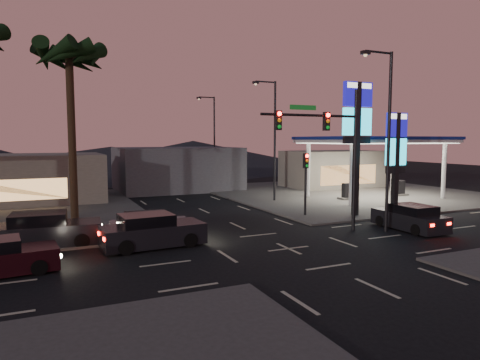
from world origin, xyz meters
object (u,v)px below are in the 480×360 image
car_lane_b_front (149,226)px  car_lane_b_mid (45,231)px  suv_station (410,218)px  car_lane_a_front (152,232)px  pylon_sign_short (396,148)px  traffic_signal_mast (330,139)px  pylon_sign_tall (357,122)px  gas_station (376,141)px

car_lane_b_front → car_lane_b_mid: car_lane_b_mid is taller
suv_station → car_lane_a_front: bearing=171.2°
car_lane_b_mid → pylon_sign_short: bearing=-2.1°
car_lane_a_front → suv_station: size_ratio=1.13×
car_lane_b_front → car_lane_b_mid: size_ratio=0.81×
pylon_sign_short → suv_station: size_ratio=1.55×
traffic_signal_mast → car_lane_a_front: (-9.64, 1.10, -4.47)m
pylon_sign_tall → car_lane_b_front: bearing=-178.4°
gas_station → car_lane_a_front: size_ratio=2.38×
car_lane_b_front → pylon_sign_tall: bearing=1.6°
gas_station → car_lane_b_mid: 27.76m
car_lane_b_front → traffic_signal_mast: bearing=-18.5°
car_lane_a_front → car_lane_b_mid: (-4.72, 2.22, 0.02)m
gas_station → pylon_sign_tall: pylon_sign_tall is taller
car_lane_b_front → car_lane_b_mid: bearing=177.8°
pylon_sign_short → car_lane_b_front: bearing=177.9°
gas_station → traffic_signal_mast: (-12.24, -10.01, 0.15)m
traffic_signal_mast → suv_station: (4.90, -1.16, -4.54)m
traffic_signal_mast → car_lane_b_front: bearing=161.5°
pylon_sign_tall → car_lane_b_mid: bearing=-179.4°
car_lane_b_mid → car_lane_b_front: bearing=-2.2°
pylon_sign_tall → traffic_signal_mast: 6.02m
gas_station → pylon_sign_short: (-5.00, -7.50, -0.42)m
pylon_sign_short → car_lane_a_front: size_ratio=1.37×
gas_station → pylon_sign_short: pylon_sign_short is taller
car_lane_b_mid → suv_station: (19.25, -4.48, -0.09)m
car_lane_b_mid → suv_station: car_lane_b_mid is taller
pylon_sign_short → car_lane_b_mid: (-21.60, 0.81, -3.88)m
pylon_sign_tall → suv_station: bearing=-88.1°
traffic_signal_mast → gas_station: bearing=39.3°
car_lane_a_front → suv_station: car_lane_a_front is taller
pylon_sign_short → car_lane_a_front: 17.38m
gas_station → car_lane_b_front: (-21.56, -6.89, -4.45)m
pylon_sign_short → car_lane_a_front: (-16.88, -1.42, -3.90)m
pylon_sign_short → gas_station: bearing=56.3°
car_lane_a_front → suv_station: 14.71m
pylon_sign_short → suv_station: (-2.35, -3.67, -3.97)m
car_lane_b_mid → suv_station: 19.77m
car_lane_b_mid → traffic_signal_mast: bearing=-13.0°
gas_station → traffic_signal_mast: bearing=-140.7°
gas_station → suv_station: gas_station is taller
gas_station → pylon_sign_short: bearing=-123.7°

